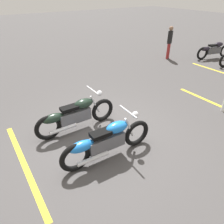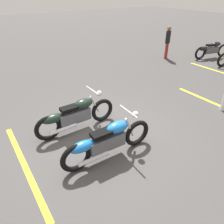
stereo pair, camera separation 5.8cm
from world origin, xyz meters
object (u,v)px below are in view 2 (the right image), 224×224
Objects in this scene: motorcycle_dark_foreground at (75,115)px; motorcycle_bright_foreground at (107,141)px; bystander_secondary at (168,41)px; motorcycle_row_far_right at (211,50)px.

motorcycle_bright_foreground is at bearing -85.39° from motorcycle_dark_foreground.
bystander_secondary reaches higher than motorcycle_bright_foreground.
motorcycle_bright_foreground is 1.04× the size of motorcycle_row_far_right.
motorcycle_dark_foreground is 1.04× the size of motorcycle_row_far_right.
motorcycle_bright_foreground is 1.00× the size of motorcycle_dark_foreground.
motorcycle_dark_foreground is 9.07m from motorcycle_row_far_right.
motorcycle_bright_foreground is at bearing -80.96° from bystander_secondary.
motorcycle_bright_foreground and motorcycle_dark_foreground have the same top height.
bystander_secondary is (6.87, 3.23, 0.44)m from motorcycle_dark_foreground.
motorcycle_bright_foreground is at bearing -146.92° from motorcycle_row_far_right.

